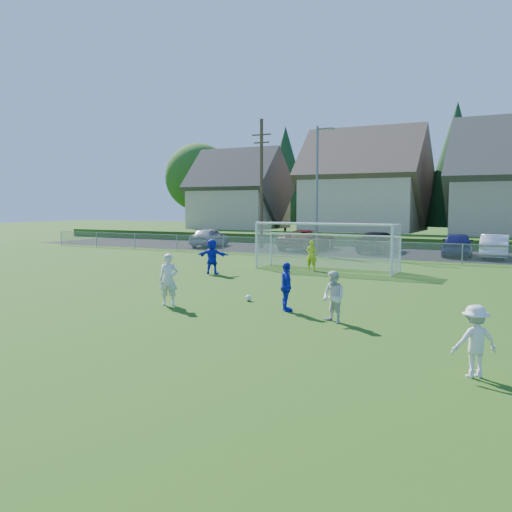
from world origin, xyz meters
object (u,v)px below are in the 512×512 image
Objects in this scene: player_white_b at (334,297)px; goalkeeper at (311,255)px; player_white_c at (475,341)px; car_a at (210,237)px; soccer_ball at (248,298)px; car_d at (379,242)px; player_blue_b at (212,256)px; car_c at (308,240)px; player_blue_a at (286,287)px; soccer_goal at (327,239)px; player_white_a at (169,280)px; car_f at (495,246)px; car_e at (457,244)px.

goalkeeper is (-5.29, 11.44, 0.03)m from player_white_b.
car_a reaches higher than player_white_c.
goalkeeper is at bearing 98.48° from soccer_ball.
player_blue_b is at bearing 79.89° from car_d.
car_a is at bearing 125.72° from soccer_ball.
car_c is at bearing 106.83° from soccer_ball.
soccer_ball is 0.15× the size of player_white_c.
player_blue_a is (-6.09, 4.37, 0.06)m from player_white_c.
soccer_ball is 10.29m from soccer_goal.
player_white_a is 24.36m from car_f.
player_blue_a reaches higher than player_white_c.
car_a reaches higher than car_d.
car_e is (0.40, 23.16, 0.05)m from player_white_b.
car_f reaches higher than player_white_c.
car_f is at bearing 163.79° from car_e.
player_white_b is 22.91m from car_f.
player_white_a is 0.34× the size of car_d.
player_blue_b reaches higher than car_e.
goalkeeper is (-9.45, 14.88, 0.06)m from player_white_c.
player_blue_a is 0.34× the size of car_f.
car_a is (-22.79, 25.91, 0.04)m from player_white_c.
soccer_goal is (-0.80, 10.14, 1.52)m from soccer_ball.
player_white_b is 12.00m from player_blue_b.
player_blue_b is 0.34× the size of car_d.
car_a reaches higher than car_f.
car_e reaches higher than player_white_c.
player_blue_b is (-9.10, 7.82, 0.11)m from player_white_b.
car_d is at bearing -171.37° from car_c.
car_f is (7.66, -0.68, 0.02)m from car_d.
soccer_goal is at bearing -147.95° from player_blue_b.
goalkeeper is (0.58, 11.50, -0.10)m from player_white_a.
goalkeeper reaches higher than car_d.
soccer_ball is at bearing 70.22° from car_f.
player_white_c is 7.49m from player_blue_a.
player_blue_b is 1.10× the size of goalkeeper.
soccer_goal is at bearing -22.14° from player_blue_a.
player_blue_a is 22.31m from car_f.
soccer_goal is at bearing 136.55° from car_a.
car_c is 13.04m from car_f.
player_white_b is at bearing -151.68° from player_blue_a.
soccer_ball is 0.05× the size of car_f.
goalkeeper is 0.34× the size of car_f.
player_white_c is 26.86m from car_e.
player_white_a is 11.51m from goalkeeper.
car_d is at bearing 129.34° from player_white_b.
player_white_a is 1.12× the size of goalkeeper.
soccer_goal is (-8.83, 15.53, 0.90)m from player_white_c.
player_white_b is 0.29× the size of car_d.
car_a is at bearing -50.09° from goalkeeper.
player_blue_b reaches higher than car_d.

